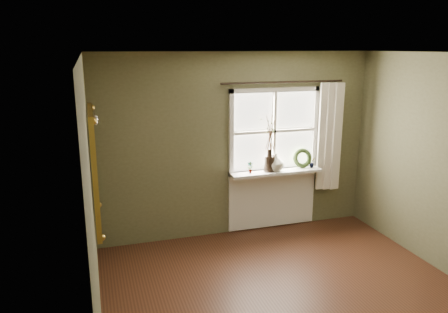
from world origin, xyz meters
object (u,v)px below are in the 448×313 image
at_px(dark_jug, 269,164).
at_px(gilt_mirror, 94,168).
at_px(cream_vase, 276,162).
at_px(wreath, 302,160).

relative_size(dark_jug, gilt_mirror, 0.18).
bearing_deg(cream_vase, gilt_mirror, -159.64).
bearing_deg(wreath, cream_vase, -171.69).
relative_size(dark_jug, cream_vase, 0.91).
bearing_deg(dark_jug, gilt_mirror, -158.87).
relative_size(wreath, gilt_mirror, 0.24).
height_order(dark_jug, gilt_mirror, gilt_mirror).
distance_m(dark_jug, gilt_mirror, 2.61).
bearing_deg(cream_vase, dark_jug, 180.00).
bearing_deg(dark_jug, cream_vase, 0.00).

